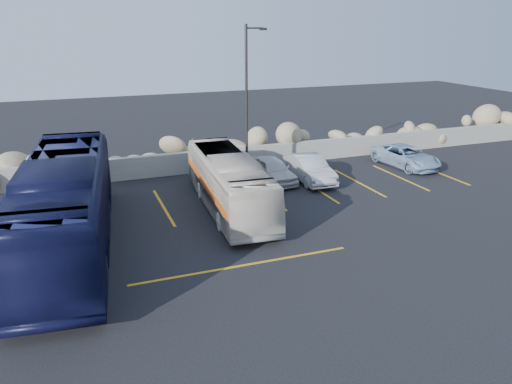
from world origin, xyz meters
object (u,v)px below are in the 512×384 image
object	(u,v)px
car_b	(309,168)
car_d	(406,156)
lamppost	(247,100)
vintage_bus	(229,182)
tour_coach	(65,205)
car_a	(272,170)

from	to	relation	value
car_b	car_d	distance (m)	6.58
lamppost	vintage_bus	xyz separation A→B (m)	(-2.28, -3.73, -3.02)
lamppost	tour_coach	distance (m)	11.06
car_a	car_b	xyz separation A→B (m)	(1.90, -0.60, 0.03)
car_b	car_a	bearing A→B (deg)	164.70
car_a	vintage_bus	bearing A→B (deg)	-141.31
lamppost	car_a	size ratio (longest dim) A/B	2.09
lamppost	car_d	bearing A→B (deg)	-4.77
car_a	car_d	distance (m)	8.46
tour_coach	car_a	size ratio (longest dim) A/B	3.23
tour_coach	car_a	world-z (taller)	tour_coach
vintage_bus	car_d	distance (m)	12.24
vintage_bus	tour_coach	bearing A→B (deg)	-160.76
vintage_bus	car_b	size ratio (longest dim) A/B	2.19
vintage_bus	car_a	world-z (taller)	vintage_bus
tour_coach	car_a	distance (m)	11.47
lamppost	car_b	xyz separation A→B (m)	(3.02, -1.28, -3.61)
car_a	car_b	bearing A→B (deg)	-20.76
vintage_bus	tour_coach	distance (m)	7.16
vintage_bus	tour_coach	size ratio (longest dim) A/B	0.74
vintage_bus	car_d	xyz separation A→B (m)	(11.86, 2.93, -0.65)
car_a	tour_coach	bearing A→B (deg)	-157.57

